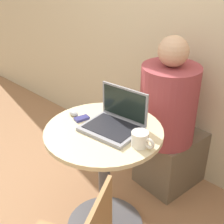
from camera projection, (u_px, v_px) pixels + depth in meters
The scene contains 7 objects.
back_wall at pixel (199, 9), 2.08m from camera, with size 7.00×0.05×2.60m.
round_table at pixel (104, 168), 1.88m from camera, with size 0.67×0.67×0.77m.
laptop at pixel (115, 121), 1.75m from camera, with size 0.33×0.28×0.22m.
cell_phone at pixel (82, 118), 1.84m from camera, with size 0.07×0.10×0.02m.
computer_mouse at pixel (74, 113), 1.88m from camera, with size 0.07×0.04×0.03m.
coffee_cup at pixel (141, 139), 1.59m from camera, with size 0.14×0.09×0.08m.
person_seated at pixel (172, 129), 2.29m from camera, with size 0.44×0.63×1.19m.
Camera 1 is at (1.06, -1.05, 1.69)m, focal length 50.00 mm.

